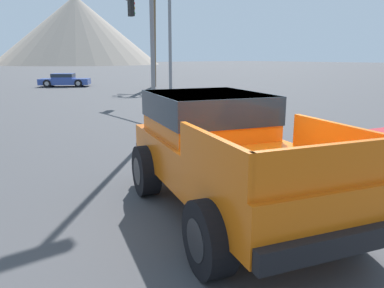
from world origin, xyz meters
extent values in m
plane|color=#424244|center=(0.00, 0.00, 0.00)|extent=(320.00, 320.00, 0.00)
cube|color=orange|center=(-0.33, 0.15, 0.84)|extent=(3.08, 4.93, 0.65)
cube|color=orange|center=(-0.09, 1.03, 1.53)|extent=(2.24, 2.41, 0.72)
cube|color=#1E2833|center=(-0.09, 1.03, 1.66)|extent=(2.29, 2.46, 0.46)
cube|color=orange|center=(-1.56, -0.84, 1.41)|extent=(0.56, 1.79, 0.48)
cube|color=orange|center=(0.21, -1.33, 1.41)|extent=(0.56, 1.79, 0.48)
cube|color=orange|center=(-0.91, -1.93, 1.41)|extent=(1.80, 0.57, 0.48)
cube|color=black|center=(0.29, 2.40, 0.64)|extent=(1.86, 0.66, 0.24)
cube|color=black|center=(-0.96, -2.10, 0.64)|extent=(1.86, 0.66, 0.24)
cylinder|color=black|center=(-0.92, 1.78, 0.46)|extent=(0.57, 0.97, 0.92)
cylinder|color=#232326|center=(-0.92, 1.78, 0.46)|extent=(0.48, 0.58, 0.51)
cylinder|color=black|center=(1.00, 1.25, 0.46)|extent=(0.57, 0.97, 0.92)
cylinder|color=#232326|center=(1.00, 1.25, 0.46)|extent=(0.48, 0.58, 0.51)
cylinder|color=black|center=(-1.67, -0.95, 0.46)|extent=(0.57, 0.97, 0.92)
cylinder|color=#232326|center=(-1.67, -0.95, 0.46)|extent=(0.48, 0.58, 0.51)
cylinder|color=black|center=(0.25, -1.48, 0.46)|extent=(0.57, 0.97, 0.92)
cylinder|color=#232326|center=(0.25, -1.48, 0.46)|extent=(0.48, 0.58, 0.51)
cylinder|color=black|center=(4.21, 0.46, 0.32)|extent=(0.35, 0.67, 0.64)
cylinder|color=#9E9EA3|center=(4.21, 0.46, 0.32)|extent=(0.30, 0.39, 0.35)
cube|color=#334C9E|center=(6.56, 28.45, 0.43)|extent=(4.39, 3.59, 0.50)
cube|color=#334C9E|center=(6.47, 28.50, 0.89)|extent=(2.25, 2.18, 0.43)
cube|color=#1E2833|center=(6.47, 28.50, 0.94)|extent=(2.30, 2.23, 0.26)
cylinder|color=black|center=(8.07, 28.49, 0.32)|extent=(0.66, 0.52, 0.64)
cylinder|color=#9E9EA3|center=(8.07, 28.49, 0.32)|extent=(0.42, 0.38, 0.35)
cylinder|color=black|center=(7.22, 27.09, 0.32)|extent=(0.66, 0.52, 0.64)
cylinder|color=#9E9EA3|center=(7.22, 27.09, 0.32)|extent=(0.42, 0.38, 0.35)
cylinder|color=black|center=(5.90, 29.81, 0.32)|extent=(0.66, 0.52, 0.64)
cylinder|color=#9E9EA3|center=(5.90, 29.81, 0.32)|extent=(0.42, 0.38, 0.35)
cylinder|color=black|center=(5.05, 28.41, 0.32)|extent=(0.66, 0.52, 0.64)
cylinder|color=#9E9EA3|center=(5.05, 28.41, 0.32)|extent=(0.42, 0.38, 0.35)
cylinder|color=slate|center=(6.48, 12.03, 2.97)|extent=(0.16, 0.16, 5.94)
cube|color=black|center=(6.48, 15.96, 5.19)|extent=(0.26, 0.34, 0.90)
sphere|color=red|center=(6.63, 15.96, 5.46)|extent=(0.20, 0.20, 0.20)
sphere|color=orange|center=(6.63, 15.96, 5.19)|extent=(0.20, 0.20, 0.20)
sphere|color=green|center=(6.63, 15.96, 4.92)|extent=(0.20, 0.20, 0.20)
cylinder|color=slate|center=(2.33, 6.83, 4.07)|extent=(0.14, 0.14, 8.15)
cylinder|color=brown|center=(12.61, 23.64, 4.16)|extent=(0.36, 0.61, 8.32)
cone|color=gray|center=(42.66, 121.30, 10.90)|extent=(53.09, 53.09, 21.80)
camera|label=1|loc=(-4.21, -4.00, 2.50)|focal=35.00mm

